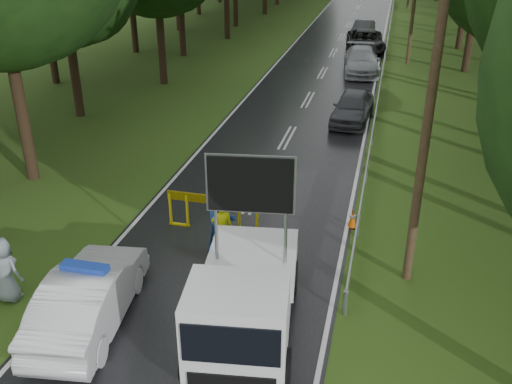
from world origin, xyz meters
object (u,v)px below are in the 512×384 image
(officer, at_px, (222,229))
(barrier, at_px, (213,204))
(police_sedan, at_px, (89,297))
(civilian, at_px, (221,222))
(queue_car_fourth, at_px, (363,29))
(queue_car_third, at_px, (366,42))
(work_truck, at_px, (244,299))
(queue_car_second, at_px, (361,61))
(queue_car_first, at_px, (353,107))

(officer, bearing_deg, barrier, -85.16)
(officer, bearing_deg, police_sedan, 36.40)
(civilian, distance_m, queue_car_fourth, 34.44)
(officer, xyz_separation_m, queue_car_third, (2.25, 28.66, -0.07))
(police_sedan, relative_size, work_truck, 0.90)
(queue_car_second, bearing_deg, officer, -102.09)
(barrier, height_order, queue_car_first, queue_car_first)
(police_sedan, relative_size, barrier, 1.62)
(barrier, xyz_separation_m, queue_car_fourth, (2.35, 33.38, -0.27))
(civilian, height_order, queue_car_first, civilian)
(queue_car_first, bearing_deg, officer, -97.36)
(officer, height_order, queue_car_fourth, officer)
(work_truck, distance_m, officer, 3.73)
(queue_car_third, height_order, queue_car_fourth, queue_car_third)
(queue_car_second, distance_m, queue_car_fourth, 12.02)
(queue_car_first, relative_size, queue_car_second, 0.82)
(barrier, distance_m, queue_car_first, 12.14)
(barrier, bearing_deg, queue_car_fourth, 86.80)
(queue_car_second, relative_size, queue_car_third, 0.92)
(civilian, xyz_separation_m, queue_car_second, (2.49, 22.39, -0.14))
(police_sedan, relative_size, officer, 2.80)
(barrier, bearing_deg, officer, -61.03)
(work_truck, bearing_deg, barrier, 108.08)
(barrier, xyz_separation_m, officer, (0.69, -1.28, -0.07))
(work_truck, relative_size, queue_car_third, 0.94)
(work_truck, relative_size, barrier, 1.80)
(queue_car_fourth, bearing_deg, officer, -86.39)
(work_truck, relative_size, queue_car_second, 1.02)
(police_sedan, height_order, queue_car_first, police_sedan)
(queue_car_first, bearing_deg, queue_car_second, 95.81)
(work_truck, xyz_separation_m, queue_car_second, (0.84, 26.06, -0.34))
(queue_car_second, bearing_deg, police_sedan, -105.92)
(barrier, distance_m, civilian, 1.16)
(work_truck, xyz_separation_m, queue_car_first, (1.11, 16.34, -0.37))
(civilian, height_order, queue_car_second, civilian)
(work_truck, height_order, queue_car_third, work_truck)
(work_truck, bearing_deg, police_sedan, 178.16)
(queue_car_third, bearing_deg, police_sedan, -104.35)
(work_truck, height_order, queue_car_fourth, work_truck)
(work_truck, xyz_separation_m, queue_car_third, (0.71, 32.06, -0.31))
(police_sedan, bearing_deg, queue_car_second, -107.38)
(officer, distance_m, queue_car_second, 22.79)
(officer, xyz_separation_m, queue_car_second, (2.38, 22.66, -0.10))
(work_truck, bearing_deg, queue_car_second, 80.76)
(police_sedan, distance_m, queue_car_third, 32.72)
(work_truck, relative_size, civilian, 2.96)
(work_truck, bearing_deg, civilian, 106.84)
(queue_car_second, bearing_deg, barrier, -104.26)
(queue_car_third, bearing_deg, work_truck, -97.81)
(queue_car_second, bearing_deg, queue_car_fourth, 87.30)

